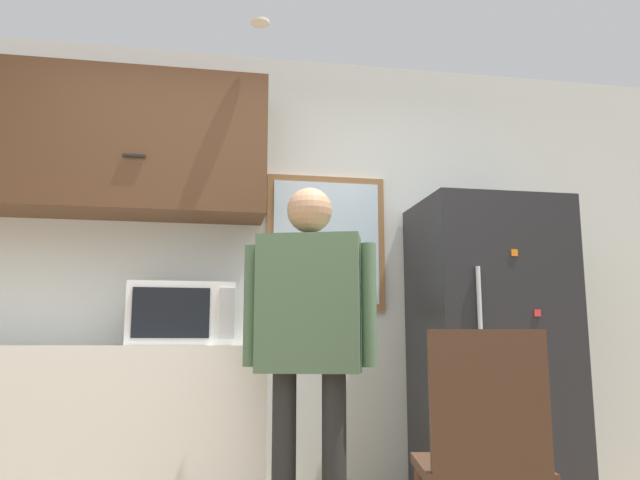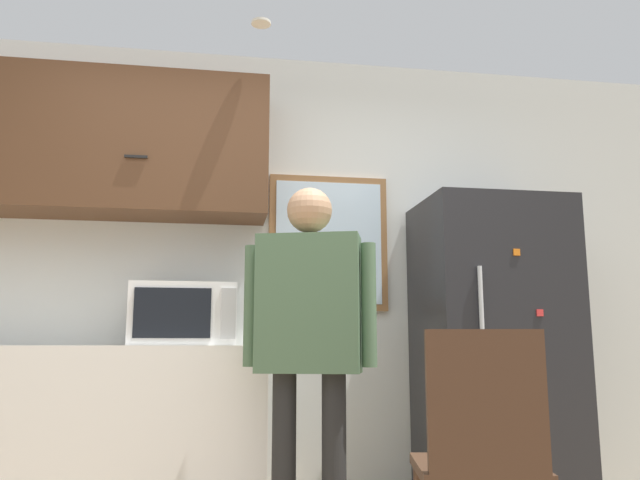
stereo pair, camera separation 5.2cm
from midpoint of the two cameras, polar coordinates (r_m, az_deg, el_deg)
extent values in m
cube|color=silver|center=(3.79, -5.94, -2.61)|extent=(6.00, 0.06, 2.70)
cube|color=silver|center=(3.58, -24.41, -15.94)|extent=(2.20, 0.56, 0.89)
cube|color=#51331E|center=(3.80, -22.44, 8.32)|extent=(2.20, 0.38, 0.81)
cube|color=black|center=(3.51, -17.06, 7.39)|extent=(0.12, 0.01, 0.01)
cube|color=white|center=(3.45, -12.88, -6.66)|extent=(0.55, 0.37, 0.33)
cube|color=black|center=(3.26, -13.91, -6.47)|extent=(0.38, 0.01, 0.25)
cube|color=#B2B2B2|center=(3.25, -8.95, -6.63)|extent=(0.08, 0.01, 0.26)
cylinder|color=black|center=(2.97, -3.86, -19.44)|extent=(0.11, 0.11, 0.77)
cylinder|color=black|center=(2.94, 0.77, -19.57)|extent=(0.11, 0.11, 0.77)
cube|color=#4C6B4C|center=(2.91, -1.50, -5.81)|extent=(0.52, 0.35, 0.63)
sphere|color=tan|center=(2.97, -1.46, 2.72)|extent=(0.22, 0.22, 0.22)
cylinder|color=#4C6B4C|center=(2.97, -6.82, -5.94)|extent=(0.07, 0.07, 0.57)
cylinder|color=#4C6B4C|center=(2.88, 3.98, -5.88)|extent=(0.07, 0.07, 0.57)
cube|color=#232326|center=(3.73, 15.00, -9.77)|extent=(0.80, 0.67, 1.72)
cylinder|color=silver|center=(3.32, 14.00, -7.51)|extent=(0.02, 0.02, 0.60)
cube|color=red|center=(3.48, 18.85, -6.33)|extent=(0.04, 0.01, 0.04)
cube|color=orange|center=(3.46, 16.94, -1.12)|extent=(0.04, 0.01, 0.04)
cube|color=#472D1E|center=(2.56, 13.68, -19.60)|extent=(0.53, 0.53, 0.04)
cube|color=#472D1E|center=(2.32, 14.56, -13.98)|extent=(0.42, 0.12, 0.49)
cube|color=olive|center=(3.83, 0.16, -0.26)|extent=(0.73, 0.04, 0.83)
cube|color=silver|center=(3.81, 0.22, -0.20)|extent=(0.65, 0.01, 0.75)
cylinder|color=white|center=(3.72, -5.93, 19.17)|extent=(0.11, 0.11, 0.01)
camera|label=1|loc=(0.03, -90.50, 0.08)|focal=35.00mm
camera|label=2|loc=(0.03, 89.50, -0.08)|focal=35.00mm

